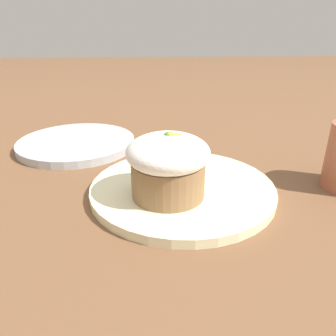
# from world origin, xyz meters

# --- Properties ---
(ground_plane) EXTENTS (4.00, 4.00, 0.00)m
(ground_plane) POSITION_xyz_m (0.00, 0.00, 0.00)
(ground_plane) COLOR brown
(dessert_plate) EXTENTS (0.26, 0.26, 0.01)m
(dessert_plate) POSITION_xyz_m (0.00, 0.00, 0.01)
(dessert_plate) COLOR beige
(dessert_plate) RESTS_ON ground_plane
(carrot_cake) EXTENTS (0.11, 0.11, 0.09)m
(carrot_cake) POSITION_xyz_m (-0.02, -0.03, 0.06)
(carrot_cake) COLOR olive
(carrot_cake) RESTS_ON dessert_plate
(spoon) EXTENTS (0.05, 0.12, 0.01)m
(spoon) POSITION_xyz_m (0.00, 0.03, 0.02)
(spoon) COLOR silver
(spoon) RESTS_ON dessert_plate
(side_plate) EXTENTS (0.23, 0.23, 0.01)m
(side_plate) POSITION_xyz_m (-0.19, 0.20, 0.01)
(side_plate) COLOR #B2B7BC
(side_plate) RESTS_ON ground_plane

